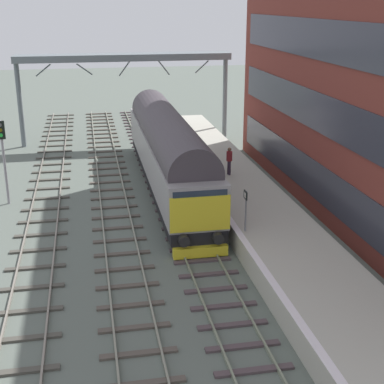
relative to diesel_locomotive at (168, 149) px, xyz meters
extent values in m
plane|color=#565F57|center=(0.00, -4.83, -2.49)|extent=(140.00, 140.00, 0.00)
cube|color=slate|center=(-0.72, -4.83, -2.41)|extent=(0.07, 60.00, 0.15)
cube|color=slate|center=(0.72, -4.83, -2.41)|extent=(0.07, 60.00, 0.15)
cube|color=#493C3F|center=(0.00, -17.59, -2.44)|extent=(2.50, 0.26, 0.09)
cube|color=#493C3F|center=(0.00, -16.32, -2.44)|extent=(2.50, 0.26, 0.09)
cube|color=#493C3F|center=(0.00, -15.04, -2.44)|extent=(2.50, 0.26, 0.09)
cube|color=#493C3F|center=(0.00, -13.76, -2.44)|extent=(2.50, 0.26, 0.09)
cube|color=#493C3F|center=(0.00, -12.49, -2.44)|extent=(2.50, 0.26, 0.09)
cube|color=#493C3F|center=(0.00, -11.21, -2.44)|extent=(2.50, 0.26, 0.09)
cube|color=#493C3F|center=(0.00, -9.93, -2.44)|extent=(2.50, 0.26, 0.09)
cube|color=#493C3F|center=(0.00, -8.66, -2.44)|extent=(2.50, 0.26, 0.09)
cube|color=#493C3F|center=(0.00, -7.38, -2.44)|extent=(2.50, 0.26, 0.09)
cube|color=#493C3F|center=(0.00, -6.10, -2.44)|extent=(2.50, 0.26, 0.09)
cube|color=#493C3F|center=(0.00, -4.83, -2.44)|extent=(2.50, 0.26, 0.09)
cube|color=#493C3F|center=(0.00, -3.55, -2.44)|extent=(2.50, 0.26, 0.09)
cube|color=#493C3F|center=(0.00, -2.28, -2.44)|extent=(2.50, 0.26, 0.09)
cube|color=#493C3F|center=(0.00, -1.00, -2.44)|extent=(2.50, 0.26, 0.09)
cube|color=#493C3F|center=(0.00, 0.28, -2.44)|extent=(2.50, 0.26, 0.09)
cube|color=#493C3F|center=(0.00, 1.55, -2.44)|extent=(2.50, 0.26, 0.09)
cube|color=#493C3F|center=(0.00, 2.83, -2.44)|extent=(2.50, 0.26, 0.09)
cube|color=#493C3F|center=(0.00, 4.11, -2.44)|extent=(2.50, 0.26, 0.09)
cube|color=#493C3F|center=(0.00, 5.38, -2.44)|extent=(2.50, 0.26, 0.09)
cube|color=#493C3F|center=(0.00, 6.66, -2.44)|extent=(2.50, 0.26, 0.09)
cube|color=#493C3F|center=(0.00, 7.94, -2.44)|extent=(2.50, 0.26, 0.09)
cube|color=#493C3F|center=(0.00, 9.21, -2.44)|extent=(2.50, 0.26, 0.09)
cube|color=#493C3F|center=(0.00, 10.49, -2.44)|extent=(2.50, 0.26, 0.09)
cube|color=#493C3F|center=(0.00, 11.77, -2.44)|extent=(2.50, 0.26, 0.09)
cube|color=#493C3F|center=(0.00, 13.04, -2.44)|extent=(2.50, 0.26, 0.09)
cube|color=#493C3F|center=(0.00, 14.32, -2.44)|extent=(2.50, 0.26, 0.09)
cube|color=#493C3F|center=(0.00, 15.60, -2.44)|extent=(2.50, 0.26, 0.09)
cube|color=#493C3F|center=(0.00, 16.87, -2.44)|extent=(2.50, 0.26, 0.09)
cube|color=#493C3F|center=(0.00, 18.15, -2.44)|extent=(2.50, 0.26, 0.09)
cube|color=#493C3F|center=(0.00, 19.43, -2.44)|extent=(2.50, 0.26, 0.09)
cube|color=#493C3F|center=(0.00, 20.70, -2.44)|extent=(2.50, 0.26, 0.09)
cube|color=#493C3F|center=(0.00, 21.98, -2.44)|extent=(2.50, 0.26, 0.09)
cube|color=#493C3F|center=(0.00, 23.26, -2.44)|extent=(2.50, 0.26, 0.09)
cube|color=#493C3F|center=(0.00, 24.53, -2.44)|extent=(2.50, 0.26, 0.09)
cube|color=gray|center=(-4.08, -4.83, -2.41)|extent=(0.07, 60.00, 0.15)
cube|color=gray|center=(-2.65, -4.83, -2.41)|extent=(0.07, 60.00, 0.15)
cube|color=#4D453D|center=(-3.36, -17.58, -2.44)|extent=(2.50, 0.26, 0.09)
cube|color=#4D453D|center=(-3.36, -16.08, -2.44)|extent=(2.50, 0.26, 0.09)
cube|color=#4D453D|center=(-3.36, -14.58, -2.44)|extent=(2.50, 0.26, 0.09)
cube|color=#4D453D|center=(-3.36, -13.08, -2.44)|extent=(2.50, 0.26, 0.09)
cube|color=#4D453D|center=(-3.36, -11.58, -2.44)|extent=(2.50, 0.26, 0.09)
cube|color=#4D453D|center=(-3.36, -10.08, -2.44)|extent=(2.50, 0.26, 0.09)
cube|color=#4D453D|center=(-3.36, -8.58, -2.44)|extent=(2.50, 0.26, 0.09)
cube|color=#4D453D|center=(-3.36, -7.08, -2.44)|extent=(2.50, 0.26, 0.09)
cube|color=#4D453D|center=(-3.36, -5.58, -2.44)|extent=(2.50, 0.26, 0.09)
cube|color=#4D453D|center=(-3.36, -4.08, -2.44)|extent=(2.50, 0.26, 0.09)
cube|color=#4D453D|center=(-3.36, -2.58, -2.44)|extent=(2.50, 0.26, 0.09)
cube|color=#4D453D|center=(-3.36, -1.08, -2.44)|extent=(2.50, 0.26, 0.09)
cube|color=#4D453D|center=(-3.36, 0.42, -2.44)|extent=(2.50, 0.26, 0.09)
cube|color=#4D453D|center=(-3.36, 1.92, -2.44)|extent=(2.50, 0.26, 0.09)
cube|color=#4D453D|center=(-3.36, 3.42, -2.44)|extent=(2.50, 0.26, 0.09)
cube|color=#4D453D|center=(-3.36, 4.92, -2.44)|extent=(2.50, 0.26, 0.09)
cube|color=#4D453D|center=(-3.36, 6.42, -2.44)|extent=(2.50, 0.26, 0.09)
cube|color=#4D453D|center=(-3.36, 7.92, -2.44)|extent=(2.50, 0.26, 0.09)
cube|color=#4D453D|center=(-3.36, 9.42, -2.44)|extent=(2.50, 0.26, 0.09)
cube|color=#4D453D|center=(-3.36, 10.92, -2.44)|extent=(2.50, 0.26, 0.09)
cube|color=#4D453D|center=(-3.36, 12.42, -2.44)|extent=(2.50, 0.26, 0.09)
cube|color=#4D453D|center=(-3.36, 13.92, -2.44)|extent=(2.50, 0.26, 0.09)
cube|color=#4D453D|center=(-3.36, 15.42, -2.44)|extent=(2.50, 0.26, 0.09)
cube|color=#4D453D|center=(-3.36, 16.92, -2.44)|extent=(2.50, 0.26, 0.09)
cube|color=#4D453D|center=(-3.36, 18.42, -2.44)|extent=(2.50, 0.26, 0.09)
cube|color=#4D453D|center=(-3.36, 19.92, -2.44)|extent=(2.50, 0.26, 0.09)
cube|color=#4D453D|center=(-3.36, 21.42, -2.44)|extent=(2.50, 0.26, 0.09)
cube|color=#4D453D|center=(-3.36, 22.92, -2.44)|extent=(2.50, 0.26, 0.09)
cube|color=#4D453D|center=(-3.36, 24.42, -2.44)|extent=(2.50, 0.26, 0.09)
cube|color=gray|center=(-7.77, -4.83, -2.41)|extent=(0.07, 60.00, 0.15)
cube|color=gray|center=(-6.33, -4.83, -2.41)|extent=(0.07, 60.00, 0.15)
cube|color=#44423B|center=(-7.05, -16.30, -2.44)|extent=(2.50, 0.26, 0.09)
cube|color=#44423B|center=(-7.05, -14.53, -2.44)|extent=(2.50, 0.26, 0.09)
cube|color=#44423B|center=(-7.05, -12.77, -2.44)|extent=(2.50, 0.26, 0.09)
cube|color=#44423B|center=(-7.05, -11.00, -2.44)|extent=(2.50, 0.26, 0.09)
cube|color=#44423B|center=(-7.05, -9.24, -2.44)|extent=(2.50, 0.26, 0.09)
cube|color=#44423B|center=(-7.05, -7.48, -2.44)|extent=(2.50, 0.26, 0.09)
cube|color=#44423B|center=(-7.05, -5.71, -2.44)|extent=(2.50, 0.26, 0.09)
cube|color=#44423B|center=(-7.05, -3.95, -2.44)|extent=(2.50, 0.26, 0.09)
cube|color=#44423B|center=(-7.05, -2.18, -2.44)|extent=(2.50, 0.26, 0.09)
cube|color=#44423B|center=(-7.05, -0.42, -2.44)|extent=(2.50, 0.26, 0.09)
cube|color=#44423B|center=(-7.05, 1.35, -2.44)|extent=(2.50, 0.26, 0.09)
cube|color=#44423B|center=(-7.05, 3.11, -2.44)|extent=(2.50, 0.26, 0.09)
cube|color=#44423B|center=(-7.05, 4.88, -2.44)|extent=(2.50, 0.26, 0.09)
cube|color=#44423B|center=(-7.05, 6.64, -2.44)|extent=(2.50, 0.26, 0.09)
cube|color=#44423B|center=(-7.05, 8.41, -2.44)|extent=(2.50, 0.26, 0.09)
cube|color=#44423B|center=(-7.05, 10.17, -2.44)|extent=(2.50, 0.26, 0.09)
cube|color=#44423B|center=(-7.05, 11.94, -2.44)|extent=(2.50, 0.26, 0.09)
cube|color=#44423B|center=(-7.05, 13.70, -2.44)|extent=(2.50, 0.26, 0.09)
cube|color=#44423B|center=(-7.05, 15.47, -2.44)|extent=(2.50, 0.26, 0.09)
cube|color=#44423B|center=(-7.05, 17.23, -2.44)|extent=(2.50, 0.26, 0.09)
cube|color=#44423B|center=(-7.05, 19.00, -2.44)|extent=(2.50, 0.26, 0.09)
cube|color=#44423B|center=(-7.05, 20.76, -2.44)|extent=(2.50, 0.26, 0.09)
cube|color=#44423B|center=(-7.05, 22.52, -2.44)|extent=(2.50, 0.26, 0.09)
cube|color=#44423B|center=(-7.05, 24.29, -2.44)|extent=(2.50, 0.26, 0.09)
cube|color=#ADAB9D|center=(3.60, -4.83, -1.99)|extent=(4.00, 44.00, 1.00)
cube|color=white|center=(1.75, -4.83, -1.48)|extent=(0.30, 44.00, 0.01)
cube|color=brown|center=(9.02, -6.56, 6.23)|extent=(4.21, 29.52, 17.42)
cube|color=#33343F|center=(6.89, -6.56, -0.57)|extent=(0.06, 27.15, 1.95)
cube|color=#33343F|center=(6.89, -6.56, 2.91)|extent=(0.06, 27.15, 1.95)
cube|color=#33343F|center=(6.89, -6.56, 6.40)|extent=(0.06, 27.15, 1.95)
cube|color=black|center=(0.00, 0.04, -1.67)|extent=(2.56, 18.83, 0.60)
cube|color=gray|center=(0.00, 0.04, -0.32)|extent=(2.70, 18.83, 2.10)
cylinder|color=#3C353B|center=(0.00, 0.04, 0.91)|extent=(2.56, 17.32, 2.57)
cube|color=yellow|center=(0.00, -9.42, -0.47)|extent=(2.65, 0.08, 1.58)
cube|color=#232D3D|center=(0.00, -9.40, 0.26)|extent=(2.38, 0.04, 0.64)
cube|color=#232D3D|center=(1.37, 0.04, -0.02)|extent=(0.04, 13.18, 0.44)
cylinder|color=black|center=(-0.75, -9.63, -1.57)|extent=(0.48, 0.35, 0.48)
cylinder|color=black|center=(0.75, -9.63, -1.57)|extent=(0.48, 0.35, 0.48)
cube|color=yellow|center=(0.00, -9.48, -2.20)|extent=(2.43, 0.36, 0.47)
cylinder|color=black|center=(0.00, -7.65, -1.97)|extent=(1.64, 1.04, 1.04)
cylinder|color=black|center=(0.00, -6.55, -1.97)|extent=(1.64, 1.04, 1.04)
cylinder|color=black|center=(0.00, -5.45, -1.97)|extent=(1.64, 1.04, 1.04)
cylinder|color=black|center=(0.00, 5.52, -1.97)|extent=(1.64, 1.04, 1.04)
cylinder|color=black|center=(0.00, 6.62, -1.97)|extent=(1.64, 1.04, 1.04)
cylinder|color=black|center=(0.00, 7.72, -1.97)|extent=(1.64, 1.04, 1.04)
cylinder|color=gray|center=(-9.09, -0.75, -0.15)|extent=(0.14, 0.14, 4.67)
cube|color=black|center=(-9.09, -0.81, 1.69)|extent=(0.44, 0.10, 0.99)
cylinder|color=#50504E|center=(-9.09, -0.87, 1.99)|extent=(0.20, 0.06, 0.20)
cylinder|color=#53470A|center=(-9.09, -0.87, 1.71)|extent=(0.20, 0.06, 0.20)
cylinder|color=green|center=(-9.09, -0.87, 1.43)|extent=(0.20, 0.06, 0.20)
cylinder|color=slate|center=(2.06, -9.28, -0.54)|extent=(0.08, 0.08, 1.87)
cube|color=black|center=(2.03, -9.28, 0.22)|extent=(0.05, 0.44, 0.36)
cube|color=white|center=(2.00, -9.28, 0.22)|extent=(0.01, 0.20, 0.24)
cylinder|color=#332638|center=(3.49, -1.02, -1.06)|extent=(0.13, 0.13, 0.84)
cylinder|color=#332638|center=(3.46, -0.82, -1.06)|extent=(0.13, 0.13, 0.84)
cylinder|color=maroon|center=(3.47, -0.92, -0.36)|extent=(0.38, 0.38, 0.56)
sphere|color=brown|center=(3.47, -0.92, 0.05)|extent=(0.22, 0.22, 0.22)
cylinder|color=maroon|center=(3.50, -1.13, -0.36)|extent=(0.09, 0.09, 0.52)
cylinder|color=maroon|center=(3.45, -0.71, -0.36)|extent=(0.09, 0.09, 0.52)
cylinder|color=slate|center=(-9.45, 12.31, 0.71)|extent=(0.36, 0.36, 6.39)
cylinder|color=slate|center=(6.50, 12.31, 0.71)|extent=(0.36, 0.36, 6.39)
cube|color=slate|center=(-1.48, 12.31, 4.15)|extent=(16.35, 2.00, 0.50)
cylinder|color=slate|center=(-7.54, 12.31, 3.30)|extent=(1.17, 0.10, 0.93)
cylinder|color=slate|center=(-4.51, 12.31, 3.30)|extent=(1.19, 0.10, 0.91)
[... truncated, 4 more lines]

